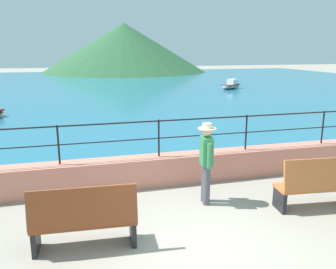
{
  "coord_description": "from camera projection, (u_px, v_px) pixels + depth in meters",
  "views": [
    {
      "loc": [
        -1.94,
        -4.75,
        3.24
      ],
      "look_at": [
        0.36,
        3.7,
        1.1
      ],
      "focal_mm": 37.8,
      "sensor_mm": 36.0,
      "label": 1
    }
  ],
  "objects": [
    {
      "name": "ground_plane",
      "position": [
        206.0,
        254.0,
        5.71
      ],
      "size": [
        120.0,
        120.0,
        0.0
      ],
      "primitive_type": "plane",
      "color": "gray"
    },
    {
      "name": "promenade_wall",
      "position": [
        159.0,
        170.0,
        8.63
      ],
      "size": [
        20.0,
        0.56,
        0.7
      ],
      "primitive_type": "cube",
      "color": "tan",
      "rests_on": "ground"
    },
    {
      "name": "railing",
      "position": [
        159.0,
        131.0,
        8.4
      ],
      "size": [
        18.44,
        0.04,
        0.9
      ],
      "color": "black",
      "rests_on": "promenade_wall"
    },
    {
      "name": "lake_water",
      "position": [
        95.0,
        87.0,
        29.93
      ],
      "size": [
        64.0,
        44.32,
        0.06
      ],
      "primitive_type": "cube",
      "color": "#236B89",
      "rests_on": "ground"
    },
    {
      "name": "hill_main",
      "position": [
        124.0,
        48.0,
        49.12
      ],
      "size": [
        22.72,
        22.72,
        6.67
      ],
      "primitive_type": "cone",
      "color": "#285633",
      "rests_on": "ground"
    },
    {
      "name": "bench_main",
      "position": [
        84.0,
        218.0,
        5.72
      ],
      "size": [
        1.73,
        0.67,
        1.13
      ],
      "color": "brown",
      "rests_on": "ground"
    },
    {
      "name": "bench_far",
      "position": [
        319.0,
        184.0,
        7.19
      ],
      "size": [
        1.75,
        0.73,
        1.13
      ],
      "color": "#B76633",
      "rests_on": "ground"
    },
    {
      "name": "person_walking",
      "position": [
        206.0,
        159.0,
        7.4
      ],
      "size": [
        0.38,
        0.57,
        1.75
      ],
      "color": "#4C4C56",
      "rests_on": "ground"
    },
    {
      "name": "boat_2",
      "position": [
        231.0,
        85.0,
        28.63
      ],
      "size": [
        2.4,
        2.05,
        0.76
      ],
      "color": "gray",
      "rests_on": "lake_water"
    }
  ]
}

